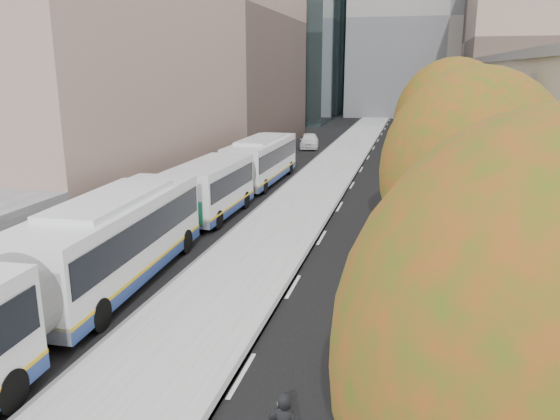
% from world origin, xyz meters
% --- Properties ---
extents(bus_platform, '(4.25, 150.00, 0.15)m').
position_xyz_m(bus_platform, '(-3.88, 35.00, 0.07)').
color(bus_platform, '#B2B2B2').
rests_on(bus_platform, ground).
extents(sidewalk, '(4.75, 150.00, 0.08)m').
position_xyz_m(sidewalk, '(4.12, 35.00, 0.04)').
color(sidewalk, gray).
rests_on(sidewalk, ground).
extents(building_tan, '(18.00, 92.00, 8.00)m').
position_xyz_m(building_tan, '(15.50, 64.00, 4.00)').
color(building_tan, gray).
rests_on(building_tan, ground).
extents(building_midrise, '(24.00, 46.00, 25.00)m').
position_xyz_m(building_midrise, '(-22.50, 41.00, 12.50)').
color(building_midrise, gray).
rests_on(building_midrise, ground).
extents(building_far_block, '(30.00, 18.00, 30.00)m').
position_xyz_m(building_far_block, '(6.00, 96.00, 15.00)').
color(building_far_block, gray).
rests_on(building_far_block, ground).
extents(tree_b, '(4.00, 4.00, 6.97)m').
position_xyz_m(tree_b, '(3.60, 5.00, 5.04)').
color(tree_b, black).
rests_on(tree_b, sidewalk).
extents(tree_c, '(4.20, 4.20, 7.28)m').
position_xyz_m(tree_c, '(3.60, 13.00, 5.25)').
color(tree_c, black).
rests_on(tree_c, sidewalk).
extents(tree_d, '(4.40, 4.40, 7.60)m').
position_xyz_m(tree_d, '(3.60, 22.00, 5.47)').
color(tree_d, black).
rests_on(tree_d, sidewalk).
extents(bus_near, '(3.66, 18.59, 3.08)m').
position_xyz_m(bus_near, '(-7.68, 12.62, 1.68)').
color(bus_near, white).
rests_on(bus_near, ground).
extents(bus_far, '(2.78, 17.29, 2.88)m').
position_xyz_m(bus_far, '(-7.81, 31.49, 1.57)').
color(bus_far, white).
rests_on(bus_far, ground).
extents(distant_car, '(2.39, 4.55, 1.48)m').
position_xyz_m(distant_car, '(-7.74, 52.37, 0.74)').
color(distant_car, white).
rests_on(distant_car, ground).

